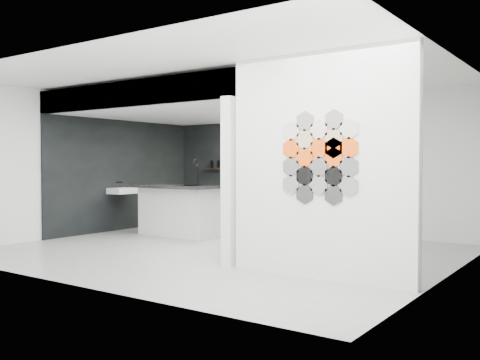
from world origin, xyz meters
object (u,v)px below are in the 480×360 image
at_px(wall_basin, 124,191).
at_px(kitchen_island, 178,210).
at_px(glass_vase, 314,165).
at_px(kettle, 293,165).
at_px(glass_bowl, 314,166).
at_px(bottle_dark, 237,165).
at_px(partition_panel, 320,166).
at_px(stockpot, 215,164).
at_px(utensil_cup, 227,166).

relative_size(wall_basin, kitchen_island, 0.31).
xyz_separation_m(wall_basin, glass_vase, (3.39, 2.07, 0.55)).
relative_size(kettle, glass_vase, 1.12).
bearing_deg(glass_bowl, bottle_dark, 180.00).
bearing_deg(wall_basin, kitchen_island, 4.90).
height_order(partition_panel, kitchen_island, partition_panel).
height_order(kitchen_island, stockpot, kitchen_island).
relative_size(wall_basin, bottle_dark, 4.32).
relative_size(kitchen_island, utensil_cup, 19.25).
relative_size(wall_basin, stockpot, 2.83).
height_order(stockpot, bottle_dark, stockpot).
bearing_deg(wall_basin, glass_bowl, 31.35).
relative_size(stockpot, bottle_dark, 1.52).
distance_m(partition_panel, kitchen_island, 4.57).
bearing_deg(kitchen_island, partition_panel, -23.31).
height_order(kitchen_island, glass_bowl, kitchen_island).
height_order(stockpot, utensil_cup, stockpot).
bearing_deg(bottle_dark, glass_vase, 0.00).
bearing_deg(glass_vase, stockpot, 180.00).
height_order(partition_panel, glass_bowl, partition_panel).
height_order(kitchen_island, bottle_dark, kitchen_island).
distance_m(kitchen_island, glass_vase, 2.91).
bearing_deg(bottle_dark, wall_basin, -125.37).
distance_m(glass_bowl, utensil_cup, 2.21).
distance_m(partition_panel, wall_basin, 5.78).
relative_size(partition_panel, bottle_dark, 20.14).
height_order(stockpot, glass_vase, stockpot).
bearing_deg(kitchen_island, bottle_dark, 90.53).
relative_size(partition_panel, utensil_cup, 28.28).
height_order(partition_panel, wall_basin, partition_panel).
bearing_deg(kitchen_island, kettle, 54.62).
xyz_separation_m(glass_bowl, utensil_cup, (-2.21, 0.00, 0.00)).
bearing_deg(bottle_dark, glass_bowl, 0.00).
relative_size(glass_bowl, bottle_dark, 0.94).
bearing_deg(wall_basin, kettle, 35.43).
bearing_deg(glass_vase, bottle_dark, 180.00).
bearing_deg(utensil_cup, glass_vase, 0.00).
distance_m(glass_bowl, bottle_dark, 1.92).
height_order(partition_panel, glass_vase, partition_panel).
bearing_deg(stockpot, kitchen_island, -73.34).
bearing_deg(glass_vase, partition_panel, -61.77).
xyz_separation_m(wall_basin, bottle_dark, (1.47, 2.07, 0.54)).
relative_size(kettle, bottle_dark, 1.29).
relative_size(glass_vase, bottle_dark, 1.15).
bearing_deg(kettle, stockpot, -165.17).
bearing_deg(kettle, partition_panel, -41.63).
relative_size(kettle, glass_bowl, 1.37).
height_order(wall_basin, kettle, kettle).
distance_m(kettle, utensil_cup, 1.73).
relative_size(bottle_dark, utensil_cup, 1.40).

